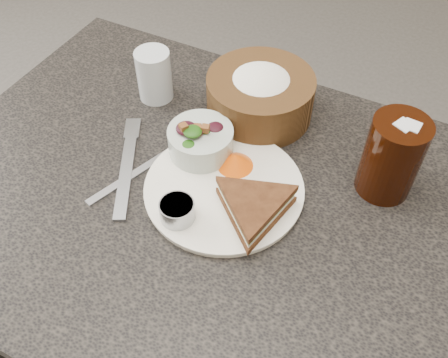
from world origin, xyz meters
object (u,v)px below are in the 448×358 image
dining_table (220,305)px  dressing_ramekin (177,211)px  dinner_plate (224,189)px  bread_basket (260,90)px  sandwich (254,207)px  water_glass (154,75)px  cola_glass (393,154)px  salad_bowl (201,137)px

dining_table → dressing_ramekin: bearing=-116.0°
dressing_ramekin → dinner_plate: bearing=67.9°
dinner_plate → bread_basket: size_ratio=1.31×
dining_table → dinner_plate: bearing=84.6°
dining_table → bread_basket: (-0.03, 0.22, 0.43)m
dressing_ramekin → bread_basket: bread_basket is taller
sandwich → water_glass: (-0.29, 0.19, 0.02)m
sandwich → dinner_plate: bearing=-163.5°
bread_basket → cola_glass: size_ratio=1.29×
dining_table → salad_bowl: 0.43m
water_glass → salad_bowl: bearing=-33.1°
dressing_ramekin → cola_glass: bearing=39.3°
sandwich → water_glass: 0.35m
dinner_plate → bread_basket: bread_basket is taller
sandwich → bread_basket: (-0.09, 0.23, 0.02)m
dinner_plate → salad_bowl: bearing=142.9°
bread_basket → dinner_plate: bearing=-82.0°
cola_glass → water_glass: (-0.45, 0.03, -0.03)m
salad_bowl → water_glass: water_glass is taller
cola_glass → water_glass: bearing=176.5°
salad_bowl → dining_table: bearing=-45.9°
dressing_ramekin → bread_basket: bearing=88.5°
dinner_plate → sandwich: (0.07, -0.03, 0.03)m
dinner_plate → salad_bowl: 0.10m
cola_glass → bread_basket: bearing=164.2°
dressing_ramekin → water_glass: size_ratio=0.55×
sandwich → salad_bowl: (-0.14, 0.09, 0.01)m
sandwich → cola_glass: (0.16, 0.16, 0.04)m
bread_basket → cola_glass: (0.25, -0.07, 0.02)m
dining_table → salad_bowl: bearing=134.1°
salad_bowl → dressing_ramekin: salad_bowl is taller
dining_table → dinner_plate: dinner_plate is taller
water_glass → dressing_ramekin: bearing=-51.7°
cola_glass → water_glass: size_ratio=1.52×
dining_table → bread_basket: bread_basket is taller
salad_bowl → water_glass: bearing=146.9°
bread_basket → dressing_ramekin: bearing=-91.5°
dressing_ramekin → cola_glass: cola_glass is taller
dressing_ramekin → water_glass: water_glass is taller
dressing_ramekin → cola_glass: size_ratio=0.36×
bread_basket → water_glass: (-0.20, -0.04, -0.01)m
dinner_plate → sandwich: sandwich is taller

